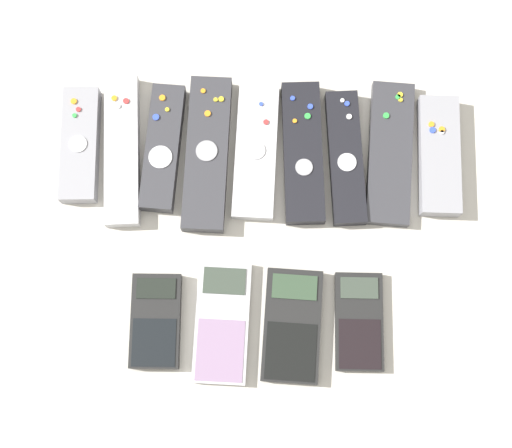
% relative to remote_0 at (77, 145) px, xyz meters
% --- Properties ---
extents(ground_plane, '(3.00, 3.00, 0.00)m').
position_rel_remote_0_xyz_m(ground_plane, '(0.25, -0.14, -0.01)').
color(ground_plane, beige).
extents(remote_0, '(0.05, 0.16, 0.03)m').
position_rel_remote_0_xyz_m(remote_0, '(0.00, 0.00, 0.00)').
color(remote_0, gray).
rests_on(remote_0, ground_plane).
extents(remote_1, '(0.06, 0.21, 0.02)m').
position_rel_remote_0_xyz_m(remote_1, '(0.06, -0.01, -0.00)').
color(remote_1, '#B7B7BC').
rests_on(remote_1, ground_plane).
extents(remote_2, '(0.06, 0.18, 0.03)m').
position_rel_remote_0_xyz_m(remote_2, '(0.11, -0.00, -0.00)').
color(remote_2, '#333338').
rests_on(remote_2, ground_plane).
extents(remote_3, '(0.06, 0.22, 0.03)m').
position_rel_remote_0_xyz_m(remote_3, '(0.17, -0.01, -0.00)').
color(remote_3, '#333338').
rests_on(remote_3, ground_plane).
extents(remote_4, '(0.06, 0.19, 0.02)m').
position_rel_remote_0_xyz_m(remote_4, '(0.24, -0.00, -0.00)').
color(remote_4, '#B7B7BC').
rests_on(remote_4, ground_plane).
extents(remote_5, '(0.06, 0.20, 0.02)m').
position_rel_remote_0_xyz_m(remote_5, '(0.30, -0.01, -0.00)').
color(remote_5, black).
rests_on(remote_5, ground_plane).
extents(remote_6, '(0.06, 0.19, 0.02)m').
position_rel_remote_0_xyz_m(remote_6, '(0.36, -0.01, -0.00)').
color(remote_6, black).
rests_on(remote_6, ground_plane).
extents(remote_7, '(0.07, 0.20, 0.02)m').
position_rel_remote_0_xyz_m(remote_7, '(0.42, -0.00, -0.00)').
color(remote_7, '#333338').
rests_on(remote_7, ground_plane).
extents(remote_8, '(0.06, 0.17, 0.03)m').
position_rel_remote_0_xyz_m(remote_8, '(0.49, -0.01, -0.00)').
color(remote_8, gray).
rests_on(remote_8, ground_plane).
extents(calculator_0, '(0.06, 0.12, 0.02)m').
position_rel_remote_0_xyz_m(calculator_0, '(0.11, -0.24, -0.00)').
color(calculator_0, black).
rests_on(calculator_0, ground_plane).
extents(calculator_1, '(0.07, 0.16, 0.01)m').
position_rel_remote_0_xyz_m(calculator_1, '(0.20, -0.24, -0.00)').
color(calculator_1, '#B2B2B7').
rests_on(calculator_1, ground_plane).
extents(calculator_2, '(0.08, 0.15, 0.02)m').
position_rel_remote_0_xyz_m(calculator_2, '(0.29, -0.24, -0.00)').
color(calculator_2, black).
rests_on(calculator_2, ground_plane).
extents(calculator_3, '(0.06, 0.13, 0.01)m').
position_rel_remote_0_xyz_m(calculator_3, '(0.38, -0.23, -0.01)').
color(calculator_3, black).
rests_on(calculator_3, ground_plane).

